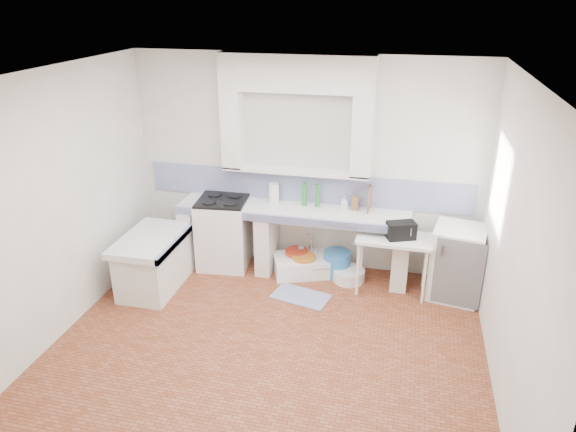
% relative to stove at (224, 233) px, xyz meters
% --- Properties ---
extents(floor, '(4.50, 4.50, 0.00)m').
position_rel_stove_xyz_m(floor, '(1.04, -1.68, -0.46)').
color(floor, brown).
rests_on(floor, ground).
extents(ceiling, '(4.50, 4.50, 0.00)m').
position_rel_stove_xyz_m(ceiling, '(1.04, -1.68, 2.34)').
color(ceiling, white).
rests_on(ceiling, ground).
extents(wall_back, '(4.50, 0.00, 4.50)m').
position_rel_stove_xyz_m(wall_back, '(1.04, 0.32, 0.94)').
color(wall_back, white).
rests_on(wall_back, ground).
extents(wall_front, '(4.50, 0.00, 4.50)m').
position_rel_stove_xyz_m(wall_front, '(1.04, -3.68, 0.94)').
color(wall_front, white).
rests_on(wall_front, ground).
extents(wall_left, '(0.00, 4.50, 4.50)m').
position_rel_stove_xyz_m(wall_left, '(-1.21, -1.68, 0.94)').
color(wall_left, white).
rests_on(wall_left, ground).
extents(wall_right, '(0.00, 4.50, 4.50)m').
position_rel_stove_xyz_m(wall_right, '(3.29, -1.68, 0.94)').
color(wall_right, white).
rests_on(wall_right, ground).
extents(alcove_mass, '(1.90, 0.25, 0.45)m').
position_rel_stove_xyz_m(alcove_mass, '(0.94, 0.20, 2.11)').
color(alcove_mass, white).
rests_on(alcove_mass, ground).
extents(window_frame, '(0.35, 0.86, 1.06)m').
position_rel_stove_xyz_m(window_frame, '(3.47, -0.48, 1.14)').
color(window_frame, '#351D11').
rests_on(window_frame, ground).
extents(lace_valance, '(0.01, 0.84, 0.24)m').
position_rel_stove_xyz_m(lace_valance, '(3.32, -0.48, 1.52)').
color(lace_valance, white).
rests_on(lace_valance, ground).
extents(counter_slab, '(3.00, 0.60, 0.08)m').
position_rel_stove_xyz_m(counter_slab, '(0.94, 0.02, 0.40)').
color(counter_slab, white).
rests_on(counter_slab, ground).
extents(counter_lip, '(3.00, 0.04, 0.10)m').
position_rel_stove_xyz_m(counter_lip, '(0.94, -0.26, 0.40)').
color(counter_lip, navy).
rests_on(counter_lip, ground).
extents(counter_pier_left, '(0.20, 0.55, 0.82)m').
position_rel_stove_xyz_m(counter_pier_left, '(-0.46, 0.02, -0.05)').
color(counter_pier_left, white).
rests_on(counter_pier_left, ground).
extents(counter_pier_mid, '(0.20, 0.55, 0.82)m').
position_rel_stove_xyz_m(counter_pier_mid, '(0.59, 0.02, -0.05)').
color(counter_pier_mid, white).
rests_on(counter_pier_mid, ground).
extents(counter_pier_right, '(0.20, 0.55, 0.82)m').
position_rel_stove_xyz_m(counter_pier_right, '(2.34, 0.02, -0.05)').
color(counter_pier_right, white).
rests_on(counter_pier_right, ground).
extents(peninsula_top, '(0.70, 1.10, 0.08)m').
position_rel_stove_xyz_m(peninsula_top, '(-0.66, -0.78, 0.20)').
color(peninsula_top, white).
rests_on(peninsula_top, ground).
extents(peninsula_base, '(0.60, 1.00, 0.62)m').
position_rel_stove_xyz_m(peninsula_base, '(-0.66, -0.78, -0.15)').
color(peninsula_base, white).
rests_on(peninsula_base, ground).
extents(peninsula_lip, '(0.04, 1.10, 0.10)m').
position_rel_stove_xyz_m(peninsula_lip, '(-0.33, -0.78, 0.20)').
color(peninsula_lip, navy).
rests_on(peninsula_lip, ground).
extents(backsplash, '(4.27, 0.03, 0.40)m').
position_rel_stove_xyz_m(backsplash, '(1.04, 0.31, 0.64)').
color(backsplash, navy).
rests_on(backsplash, ground).
extents(stove, '(0.71, 0.69, 0.92)m').
position_rel_stove_xyz_m(stove, '(0.00, 0.00, 0.00)').
color(stove, white).
rests_on(stove, ground).
extents(sink, '(1.00, 0.77, 0.21)m').
position_rel_stove_xyz_m(sink, '(1.15, 0.01, -0.36)').
color(sink, white).
rests_on(sink, ground).
extents(side_table, '(0.90, 0.51, 0.04)m').
position_rel_stove_xyz_m(side_table, '(2.25, -0.21, -0.09)').
color(side_table, white).
rests_on(side_table, ground).
extents(fridge, '(0.68, 0.68, 0.90)m').
position_rel_stove_xyz_m(fridge, '(3.01, -0.13, -0.01)').
color(fridge, white).
rests_on(fridge, ground).
extents(bucket_red, '(0.36, 0.36, 0.29)m').
position_rel_stove_xyz_m(bucket_red, '(0.99, 0.06, -0.32)').
color(bucket_red, red).
rests_on(bucket_red, ground).
extents(bucket_orange, '(0.41, 0.41, 0.29)m').
position_rel_stove_xyz_m(bucket_orange, '(1.11, -0.07, -0.32)').
color(bucket_orange, '#C3731F').
rests_on(bucket_orange, ground).
extents(bucket_blue, '(0.43, 0.43, 0.33)m').
position_rel_stove_xyz_m(bucket_blue, '(1.54, 0.04, -0.30)').
color(bucket_blue, '#2F7AC5').
rests_on(bucket_blue, ground).
extents(basin_white, '(0.46, 0.46, 0.16)m').
position_rel_stove_xyz_m(basin_white, '(1.71, -0.07, -0.38)').
color(basin_white, white).
rests_on(basin_white, ground).
extents(water_bottle_a, '(0.09, 0.09, 0.30)m').
position_rel_stove_xyz_m(water_bottle_a, '(1.03, 0.14, -0.31)').
color(water_bottle_a, silver).
rests_on(water_bottle_a, ground).
extents(water_bottle_b, '(0.08, 0.08, 0.27)m').
position_rel_stove_xyz_m(water_bottle_b, '(1.22, 0.17, -0.33)').
color(water_bottle_b, silver).
rests_on(water_bottle_b, ground).
extents(black_bag, '(0.38, 0.30, 0.21)m').
position_rel_stove_xyz_m(black_bag, '(2.32, -0.22, 0.38)').
color(black_bag, black).
rests_on(black_bag, side_table).
extents(green_bottle_a, '(0.09, 0.09, 0.31)m').
position_rel_stove_xyz_m(green_bottle_a, '(1.06, 0.17, 0.59)').
color(green_bottle_a, '#2C7734').
rests_on(green_bottle_a, counter_slab).
extents(green_bottle_b, '(0.07, 0.07, 0.29)m').
position_rel_stove_xyz_m(green_bottle_b, '(1.24, 0.17, 0.58)').
color(green_bottle_b, '#2C7734').
rests_on(green_bottle_b, counter_slab).
extents(knife_block, '(0.09, 0.07, 0.18)m').
position_rel_stove_xyz_m(knife_block, '(1.72, 0.17, 0.53)').
color(knife_block, brown).
rests_on(knife_block, counter_slab).
extents(cutting_board, '(0.03, 0.23, 0.32)m').
position_rel_stove_xyz_m(cutting_board, '(1.89, 0.17, 0.60)').
color(cutting_board, brown).
rests_on(cutting_board, counter_slab).
extents(paper_towel, '(0.16, 0.16, 0.27)m').
position_rel_stove_xyz_m(paper_towel, '(0.66, 0.17, 0.57)').
color(paper_towel, white).
rests_on(paper_towel, counter_slab).
extents(soap_bottle, '(0.09, 0.10, 0.18)m').
position_rel_stove_xyz_m(soap_bottle, '(1.58, 0.17, 0.53)').
color(soap_bottle, white).
rests_on(soap_bottle, counter_slab).
extents(rug, '(0.76, 0.55, 0.01)m').
position_rel_stove_xyz_m(rug, '(1.19, -0.60, -0.46)').
color(rug, '#44569A').
rests_on(rug, ground).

